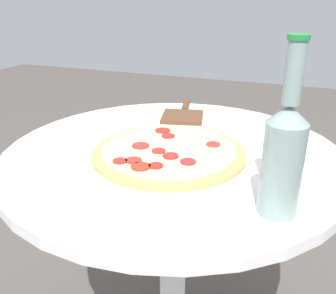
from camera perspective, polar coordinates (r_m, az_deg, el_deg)
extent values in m
cylinder|color=white|center=(1.12, 0.72, -17.77)|extent=(0.07, 0.07, 0.68)
cylinder|color=white|center=(0.93, 0.82, -1.17)|extent=(0.84, 0.84, 0.02)
cylinder|color=tan|center=(0.90, 0.00, -0.88)|extent=(0.37, 0.37, 0.01)
cylinder|color=beige|center=(0.90, 0.00, -0.41)|extent=(0.32, 0.32, 0.01)
cylinder|color=maroon|center=(0.97, 0.04, 1.70)|extent=(0.04, 0.04, 0.00)
cylinder|color=maroon|center=(0.83, 3.07, -2.25)|extent=(0.04, 0.04, 0.00)
cylinder|color=#A12E28|center=(0.92, 6.91, 0.42)|extent=(0.03, 0.03, 0.00)
cylinder|color=maroon|center=(0.84, -7.33, -2.11)|extent=(0.03, 0.03, 0.00)
cylinder|color=maroon|center=(0.81, -4.20, -2.99)|extent=(0.04, 0.04, 0.00)
cylinder|color=maroon|center=(0.85, 0.40, -1.37)|extent=(0.04, 0.04, 0.00)
cylinder|color=#A1271E|center=(0.88, -1.44, -0.59)|extent=(0.03, 0.03, 0.00)
cylinder|color=maroon|center=(0.81, -1.87, -2.86)|extent=(0.03, 0.03, 0.00)
cylinder|color=maroon|center=(0.84, -5.27, -2.04)|extent=(0.04, 0.04, 0.00)
cylinder|color=maroon|center=(1.01, -0.82, 2.53)|extent=(0.04, 0.04, 0.00)
cylinder|color=maroon|center=(0.91, -4.18, 0.21)|extent=(0.04, 0.04, 0.00)
cylinder|color=gray|center=(0.67, 16.91, -3.32)|extent=(0.07, 0.07, 0.17)
cone|color=gray|center=(0.63, 17.94, 4.84)|extent=(0.07, 0.07, 0.03)
cylinder|color=gray|center=(0.62, 18.68, 10.63)|extent=(0.03, 0.03, 0.10)
cylinder|color=#1E8438|center=(0.61, 19.33, 15.56)|extent=(0.03, 0.03, 0.01)
cube|color=brown|center=(1.16, 2.21, 4.62)|extent=(0.15, 0.15, 0.01)
cylinder|color=brown|center=(1.27, 2.71, 6.31)|extent=(0.12, 0.05, 0.02)
cube|color=white|center=(0.81, -17.49, -5.11)|extent=(0.17, 0.12, 0.01)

